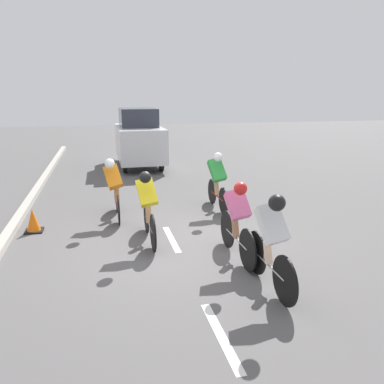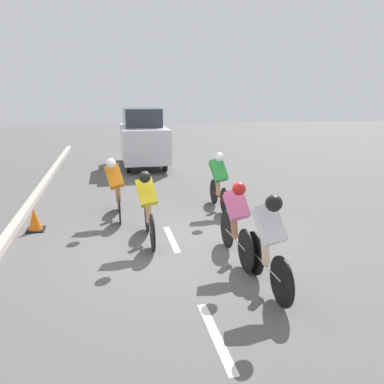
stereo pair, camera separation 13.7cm
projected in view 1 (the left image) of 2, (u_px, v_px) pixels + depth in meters
The scene contains 11 objects.
ground_plane at pixel (174, 244), 7.25m from camera, with size 60.00×60.00×0.00m, color #565454.
lane_stripe_near at pixel (221, 335), 4.50m from camera, with size 0.12×1.40×0.01m, color white.
lane_stripe_mid at pixel (171, 239), 7.51m from camera, with size 0.12×1.40×0.01m, color white.
lane_stripe_far at pixel (150, 198), 10.51m from camera, with size 0.12×1.40×0.01m, color white.
cyclist_white at pixel (271, 239), 5.34m from camera, with size 0.42×1.67×1.54m.
cyclist_yellow at pixel (148, 205), 7.13m from camera, with size 0.41×1.72×1.48m.
cyclist_green at pixel (217, 179), 9.23m from camera, with size 0.43×1.61×1.49m.
cyclist_pink at pixel (237, 218), 6.39m from camera, with size 0.40×1.72×1.46m.
cyclist_orange at pixel (115, 187), 8.54m from camera, with size 0.45×1.67×1.46m.
support_car at pixel (139, 138), 14.90m from camera, with size 1.70×3.81×2.29m.
traffic_cone at pixel (33, 221), 7.87m from camera, with size 0.36×0.36×0.49m.
Camera 1 is at (1.27, 6.64, 2.81)m, focal length 35.00 mm.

